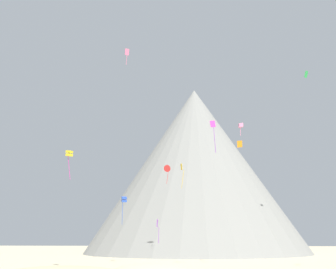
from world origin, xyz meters
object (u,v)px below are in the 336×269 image
Objects in this scene: kite_orange_mid at (240,144)px; kite_green_high at (306,74)px; rock_massif at (190,173)px; kite_gold_mid at (182,171)px; kite_violet_low at (158,225)px; kite_blue_low at (124,200)px; kite_red_mid at (167,169)px; kite_pink_mid at (241,126)px; kite_rainbow_high at (127,53)px; kite_yellow_mid at (69,154)px; kite_magenta_mid at (213,129)px.

kite_green_high is at bearing 109.45° from kite_orange_mid.
kite_gold_mid is at bearing -90.01° from rock_massif.
kite_violet_low is at bearing 142.10° from kite_gold_mid.
kite_blue_low is at bearing -79.65° from kite_violet_low.
rock_massif is at bearing 15.33° from kite_gold_mid.
kite_orange_mid is at bearing -111.94° from kite_gold_mid.
kite_pink_mid is at bearing 152.12° from kite_red_mid.
kite_rainbow_high is at bearing -130.39° from kite_orange_mid.
kite_orange_mid is 0.29× the size of kite_red_mid.
kite_yellow_mid is at bearing 105.72° from kite_pink_mid.
kite_magenta_mid is at bearing -7.87° from kite_rainbow_high.
kite_rainbow_high is 1.47× the size of kite_pink_mid.
kite_magenta_mid is at bearing -136.32° from kite_gold_mid.
kite_green_high is (39.18, 15.23, 0.23)m from kite_rainbow_high.
kite_blue_low is 13.20m from kite_red_mid.
kite_gold_mid is at bearing -150.81° from kite_green_high.
kite_yellow_mid is at bearing 149.36° from kite_gold_mid.
kite_yellow_mid is at bearing 45.24° from kite_magenta_mid.
kite_pink_mid reaches higher than kite_red_mid.
kite_green_high is (45.65, 28.25, 23.54)m from kite_yellow_mid.
kite_rainbow_high is at bearing -41.45° from kite_violet_low.
rock_massif is at bearing 134.02° from kite_green_high.
kite_violet_low is (12.90, 13.43, -10.96)m from kite_yellow_mid.
kite_orange_mid reaches higher than kite_blue_low.
kite_green_high reaches higher than kite_pink_mid.
kite_rainbow_high is 29.64m from kite_blue_low.
kite_violet_low is at bearing -94.79° from rock_massif.
kite_gold_mid reaches higher than kite_blue_low.
kite_violet_low is (-15.12, 4.88, -13.97)m from kite_orange_mid.
kite_orange_mid is 29.45m from kite_yellow_mid.
kite_gold_mid is 10.12m from kite_red_mid.
kite_pink_mid is 28.74m from kite_green_high.
rock_massif reaches higher than kite_orange_mid.
kite_magenta_mid reaches higher than kite_yellow_mid.
kite_green_high reaches higher than kite_gold_mid.
kite_yellow_mid is 21.61m from kite_violet_low.
kite_rainbow_high is at bearing 76.37° from kite_red_mid.
kite_orange_mid is at bearing 135.03° from kite_blue_low.
kite_red_mid is at bearing -168.76° from kite_green_high.
kite_yellow_mid is at bearing -141.19° from kite_green_high.
kite_gold_mid is (-0.01, -49.21, -6.98)m from rock_massif.
kite_blue_low is at bearing 96.87° from kite_gold_mid.
kite_green_high is (40.07, 9.78, 29.35)m from kite_blue_low.
kite_violet_low is at bearing 77.36° from kite_pink_mid.
kite_red_mid is at bearing -95.29° from rock_massif.
kite_red_mid reaches higher than kite_yellow_mid.
kite_orange_mid is 0.81× the size of kite_green_high.
kite_magenta_mid is (-4.66, -3.08, 2.08)m from kite_orange_mid.
kite_rainbow_high reaches higher than kite_pink_mid.
rock_massif is 40.49m from kite_red_mid.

